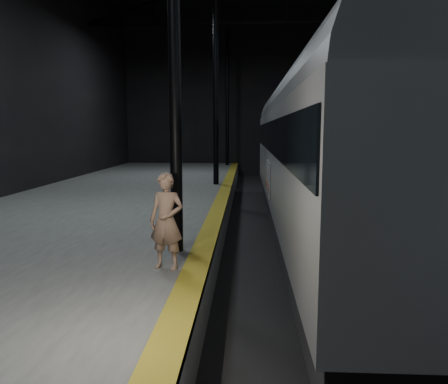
{
  "coord_description": "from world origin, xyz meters",
  "views": [
    {
      "loc": [
        -2.27,
        -13.29,
        3.64
      ],
      "look_at": [
        -2.89,
        -1.78,
        2.0
      ],
      "focal_mm": 35.0,
      "sensor_mm": 36.0,
      "label": 1
    }
  ],
  "objects": [
    {
      "name": "platform_left",
      "position": [
        -7.5,
        0.0,
        0.5
      ],
      "size": [
        9.0,
        43.8,
        1.0
      ],
      "primitive_type": "cube",
      "color": "#4F4F4C",
      "rests_on": "ground"
    },
    {
      "name": "woman",
      "position": [
        -3.8,
        -5.23,
        1.93
      ],
      "size": [
        0.76,
        0.59,
        1.85
      ],
      "primitive_type": "imported",
      "rotation": [
        0.0,
        0.0,
        -0.23
      ],
      "color": "#96725C",
      "rests_on": "platform_left"
    },
    {
      "name": "train",
      "position": [
        -0.0,
        1.62,
        3.15
      ],
      "size": [
        3.16,
        21.14,
        5.65
      ],
      "color": "#AAACB3",
      "rests_on": "ground"
    },
    {
      "name": "ground",
      "position": [
        0.0,
        0.0,
        0.0
      ],
      "size": [
        44.0,
        44.0,
        0.0
      ],
      "primitive_type": "plane",
      "color": "black",
      "rests_on": "ground"
    },
    {
      "name": "track",
      "position": [
        0.0,
        0.0,
        0.07
      ],
      "size": [
        2.4,
        43.0,
        0.24
      ],
      "color": "#3F3328",
      "rests_on": "ground"
    },
    {
      "name": "tactile_strip",
      "position": [
        -3.25,
        0.0,
        1.0
      ],
      "size": [
        0.5,
        43.8,
        0.01
      ],
      "primitive_type": "cube",
      "color": "olive",
      "rests_on": "platform_left"
    }
  ]
}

